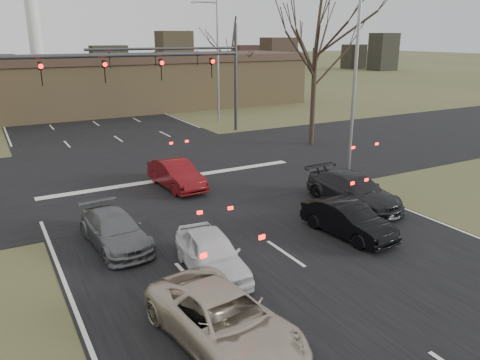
# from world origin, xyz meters

# --- Properties ---
(ground) EXTENTS (360.00, 360.00, 0.00)m
(ground) POSITION_xyz_m (0.00, 0.00, 0.00)
(ground) COLOR #494D29
(ground) RESTS_ON ground
(road_main) EXTENTS (14.00, 300.00, 0.02)m
(road_main) POSITION_xyz_m (0.00, 60.00, 0.01)
(road_main) COLOR black
(road_main) RESTS_ON ground
(road_cross) EXTENTS (200.00, 14.00, 0.02)m
(road_cross) POSITION_xyz_m (0.00, 15.00, 0.01)
(road_cross) COLOR black
(road_cross) RESTS_ON ground
(building) EXTENTS (42.40, 10.40, 5.30)m
(building) POSITION_xyz_m (2.00, 38.00, 2.67)
(building) COLOR olive
(building) RESTS_ON ground
(mast_arm_near) EXTENTS (12.12, 0.24, 8.00)m
(mast_arm_near) POSITION_xyz_m (-5.23, 13.00, 5.07)
(mast_arm_near) COLOR #383A3D
(mast_arm_near) RESTS_ON ground
(mast_arm_far) EXTENTS (11.12, 0.24, 8.00)m
(mast_arm_far) POSITION_xyz_m (6.18, 23.00, 5.02)
(mast_arm_far) COLOR #383A3D
(mast_arm_far) RESTS_ON ground
(streetlight_right_near) EXTENTS (2.34, 0.25, 10.00)m
(streetlight_right_near) POSITION_xyz_m (8.82, 10.00, 5.59)
(streetlight_right_near) COLOR gray
(streetlight_right_near) RESTS_ON ground
(streetlight_right_far) EXTENTS (2.34, 0.25, 10.00)m
(streetlight_right_far) POSITION_xyz_m (9.32, 27.00, 5.59)
(streetlight_right_far) COLOR gray
(streetlight_right_far) RESTS_ON ground
(tree_right_near) EXTENTS (6.90, 6.90, 11.50)m
(tree_right_near) POSITION_xyz_m (11.00, 16.00, 8.90)
(tree_right_near) COLOR black
(tree_right_near) RESTS_ON ground
(tree_right_far) EXTENTS (5.40, 5.40, 9.00)m
(tree_right_far) POSITION_xyz_m (15.00, 35.00, 6.96)
(tree_right_far) COLOR black
(tree_right_far) RESTS_ON ground
(car_silver_suv) EXTENTS (2.75, 4.91, 1.30)m
(car_silver_suv) POSITION_xyz_m (-4.00, -0.25, 0.65)
(car_silver_suv) COLOR beige
(car_silver_suv) RESTS_ON ground
(car_white_sedan) EXTENTS (1.98, 3.99, 1.31)m
(car_white_sedan) POSITION_xyz_m (-2.73, 3.04, 0.65)
(car_white_sedan) COLOR silver
(car_white_sedan) RESTS_ON ground
(car_black_hatch) EXTENTS (1.69, 3.88, 1.24)m
(car_black_hatch) POSITION_xyz_m (2.86, 3.17, 0.62)
(car_black_hatch) COLOR black
(car_black_hatch) RESTS_ON ground
(car_charcoal_sedan) EXTENTS (2.09, 4.81, 1.38)m
(car_charcoal_sedan) POSITION_xyz_m (5.21, 5.48, 0.69)
(car_charcoal_sedan) COLOR black
(car_charcoal_sedan) RESTS_ON ground
(car_grey_ahead) EXTENTS (1.93, 4.18, 1.18)m
(car_grey_ahead) POSITION_xyz_m (-4.82, 6.44, 0.59)
(car_grey_ahead) COLOR slate
(car_grey_ahead) RESTS_ON ground
(car_red_ahead) EXTENTS (1.65, 4.10, 1.32)m
(car_red_ahead) POSITION_xyz_m (-0.50, 11.56, 0.66)
(car_red_ahead) COLOR #600D11
(car_red_ahead) RESTS_ON ground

